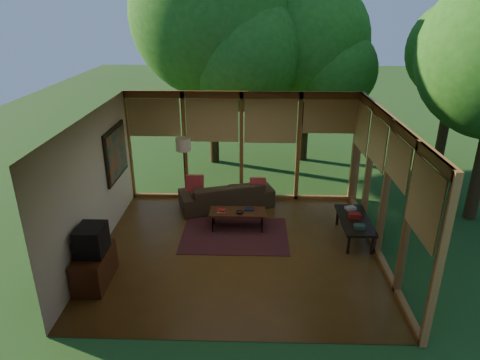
{
  "coord_description": "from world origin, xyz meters",
  "views": [
    {
      "loc": [
        0.27,
        -7.36,
        4.56
      ],
      "look_at": [
        0.02,
        0.7,
        1.23
      ],
      "focal_mm": 32.0,
      "sensor_mm": 36.0,
      "label": 1
    }
  ],
  "objects_px": {
    "television": "(92,240)",
    "coffee_table": "(238,213)",
    "side_console": "(355,221)",
    "media_cabinet": "(95,267)",
    "floor_lamp": "(183,148)",
    "sofa": "(226,194)"
  },
  "relations": [
    {
      "from": "coffee_table",
      "to": "media_cabinet",
      "type": "bearing_deg",
      "value": -140.31
    },
    {
      "from": "floor_lamp",
      "to": "side_console",
      "type": "relative_size",
      "value": 1.18
    },
    {
      "from": "media_cabinet",
      "to": "floor_lamp",
      "type": "relative_size",
      "value": 0.61
    },
    {
      "from": "floor_lamp",
      "to": "coffee_table",
      "type": "bearing_deg",
      "value": -44.95
    },
    {
      "from": "media_cabinet",
      "to": "side_console",
      "type": "distance_m",
      "value": 5.15
    },
    {
      "from": "media_cabinet",
      "to": "sofa",
      "type": "bearing_deg",
      "value": 55.8
    },
    {
      "from": "floor_lamp",
      "to": "side_console",
      "type": "bearing_deg",
      "value": -23.94
    },
    {
      "from": "sofa",
      "to": "media_cabinet",
      "type": "distance_m",
      "value": 3.77
    },
    {
      "from": "sofa",
      "to": "side_console",
      "type": "xyz_separation_m",
      "value": [
        2.75,
        -1.45,
        0.09
      ]
    },
    {
      "from": "television",
      "to": "coffee_table",
      "type": "xyz_separation_m",
      "value": [
        2.41,
        2.02,
        -0.46
      ]
    },
    {
      "from": "sofa",
      "to": "coffee_table",
      "type": "xyz_separation_m",
      "value": [
        0.31,
        -1.1,
        0.07
      ]
    },
    {
      "from": "floor_lamp",
      "to": "coffee_table",
      "type": "relative_size",
      "value": 1.38
    },
    {
      "from": "side_console",
      "to": "television",
      "type": "bearing_deg",
      "value": -161.01
    },
    {
      "from": "media_cabinet",
      "to": "coffee_table",
      "type": "height_order",
      "value": "media_cabinet"
    },
    {
      "from": "media_cabinet",
      "to": "side_console",
      "type": "height_order",
      "value": "media_cabinet"
    },
    {
      "from": "media_cabinet",
      "to": "television",
      "type": "xyz_separation_m",
      "value": [
        0.02,
        0.0,
        0.55
      ]
    },
    {
      "from": "television",
      "to": "coffee_table",
      "type": "distance_m",
      "value": 3.18
    },
    {
      "from": "media_cabinet",
      "to": "television",
      "type": "height_order",
      "value": "television"
    },
    {
      "from": "coffee_table",
      "to": "side_console",
      "type": "distance_m",
      "value": 2.46
    },
    {
      "from": "television",
      "to": "floor_lamp",
      "type": "height_order",
      "value": "floor_lamp"
    },
    {
      "from": "sofa",
      "to": "coffee_table",
      "type": "relative_size",
      "value": 1.84
    },
    {
      "from": "media_cabinet",
      "to": "television",
      "type": "relative_size",
      "value": 1.82
    }
  ]
}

